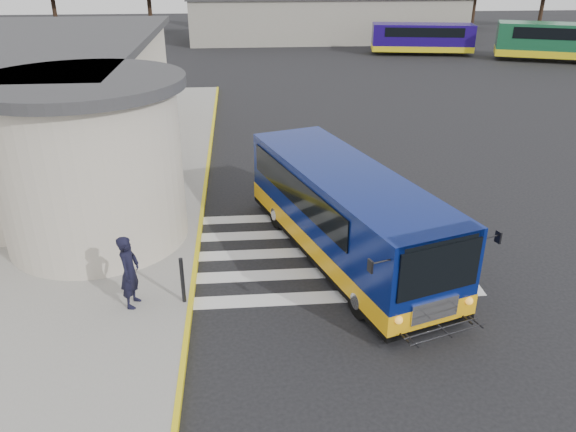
{
  "coord_description": "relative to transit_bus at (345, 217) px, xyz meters",
  "views": [
    {
      "loc": [
        -2.63,
        -15.14,
        8.02
      ],
      "look_at": [
        -1.38,
        -0.5,
        1.06
      ],
      "focal_mm": 35.0,
      "sensor_mm": 36.0,
      "label": 1
    }
  ],
  "objects": [
    {
      "name": "bollard",
      "position": [
        -4.39,
        -2.22,
        -0.48
      ],
      "size": [
        0.1,
        0.1,
        1.22
      ],
      "primitive_type": "cylinder",
      "color": "black",
      "rests_on": "sidewalk"
    },
    {
      "name": "depot_building",
      "position": [
        5.81,
        43.07,
        0.87
      ],
      "size": [
        26.4,
        8.4,
        4.2
      ],
      "color": "gray",
      "rests_on": "ground"
    },
    {
      "name": "far_bus_b",
      "position": [
        22.6,
        29.84,
        0.39
      ],
      "size": [
        10.02,
        6.06,
        2.5
      ],
      "rotation": [
        0.0,
        0.0,
        1.2
      ],
      "color": "#165231",
      "rests_on": "ground"
    },
    {
      "name": "crosswalk",
      "position": [
        -0.69,
        0.27,
        -1.24
      ],
      "size": [
        8.0,
        5.35,
        0.01
      ],
      "color": "silver",
      "rests_on": "ground"
    },
    {
      "name": "far_bus_a",
      "position": [
        12.69,
        34.04,
        0.16
      ],
      "size": [
        8.65,
        3.71,
        2.16
      ],
      "rotation": [
        0.0,
        0.0,
        1.4
      ],
      "color": "#19075C",
      "rests_on": "ground"
    },
    {
      "name": "station_building",
      "position": [
        -11.03,
        7.98,
        1.33
      ],
      "size": [
        12.7,
        18.7,
        4.8
      ],
      "color": "beige",
      "rests_on": "ground"
    },
    {
      "name": "curb_strip",
      "position": [
        -4.24,
        5.07,
        -1.16
      ],
      "size": [
        0.12,
        34.0,
        0.16
      ],
      "primitive_type": "cube",
      "color": "yellow",
      "rests_on": "ground"
    },
    {
      "name": "pedestrian_a",
      "position": [
        -5.62,
        -2.24,
        -0.16
      ],
      "size": [
        0.57,
        0.75,
        1.86
      ],
      "primitive_type": "imported",
      "rotation": [
        0.0,
        0.0,
        1.37
      ],
      "color": "black",
      "rests_on": "sidewalk"
    },
    {
      "name": "pedestrian_b",
      "position": [
        -5.91,
        0.64,
        -0.21
      ],
      "size": [
        1.05,
        1.08,
        1.75
      ],
      "primitive_type": "imported",
      "rotation": [
        0.0,
        0.0,
        -0.9
      ],
      "color": "black",
      "rests_on": "sidewalk"
    },
    {
      "name": "sidewalk",
      "position": [
        -9.19,
        5.07,
        -1.17
      ],
      "size": [
        10.0,
        34.0,
        0.15
      ],
      "primitive_type": "cube",
      "color": "gray",
      "rests_on": "ground"
    },
    {
      "name": "transit_bus",
      "position": [
        0.0,
        0.0,
        0.0
      ],
      "size": [
        5.34,
        9.44,
        2.59
      ],
      "rotation": [
        0.0,
        0.0,
        0.31
      ],
      "color": "#07165B",
      "rests_on": "ground"
    },
    {
      "name": "ground",
      "position": [
        -0.19,
        1.07,
        -1.24
      ],
      "size": [
        140.0,
        140.0,
        0.0
      ],
      "primitive_type": "plane",
      "color": "black",
      "rests_on": "ground"
    }
  ]
}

